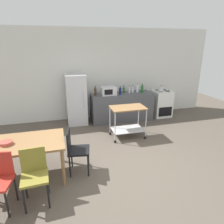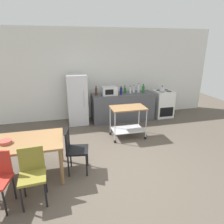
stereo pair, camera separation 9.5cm
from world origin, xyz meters
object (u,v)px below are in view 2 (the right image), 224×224
refrigerator (77,99)px  bottle_soy_sauce (125,90)px  kettle (162,89)px  stove_oven (163,104)px  bottle_sesame_oil (130,90)px  kitchen_cart (128,117)px  fruit_bowl (5,142)px  bottle_hot_sauce (96,91)px  bottle_soda (143,89)px  chair_black (74,148)px  dining_table (21,145)px  bottle_sparkling_water (139,89)px  bottle_vinegar (121,91)px  chair_olive (32,172)px  microwave (109,91)px  bottle_olive_oil (134,90)px

refrigerator → bottle_soy_sauce: bearing=-0.4°
refrigerator → kettle: 2.80m
stove_oven → refrigerator: size_ratio=0.59×
bottle_sesame_oil → kitchen_cart: bearing=-111.3°
bottle_sesame_oil → fruit_bowl: size_ratio=1.10×
bottle_hot_sauce → kettle: (2.20, -0.08, -0.02)m
bottle_hot_sauce → bottle_soda: bottle_hot_sauce is taller
chair_black → bottle_soda: bearing=-34.7°
refrigerator → bottle_hot_sauce: 0.64m
dining_table → bottle_sparkling_water: size_ratio=5.19×
kitchen_cart → kettle: (1.58, 1.19, 0.43)m
bottle_vinegar → bottle_soda: 0.77m
chair_olive → stove_oven: 4.97m
chair_olive → bottle_hot_sauce: size_ratio=3.07×
dining_table → microwave: microwave is taller
bottle_sparkling_water → bottle_soy_sauce: bearing=173.0°
bottle_vinegar → bottle_olive_oil: bearing=20.1°
bottle_hot_sauce → fruit_bowl: 3.21m
bottle_hot_sauce → bottle_sesame_oil: 1.11m
bottle_soy_sauce → bottle_olive_oil: size_ratio=1.01×
bottle_hot_sauce → bottle_sesame_oil: size_ratio=1.22×
kitchen_cart → bottle_vinegar: (0.16, 1.17, 0.44)m
dining_table → refrigerator: refrigerator is taller
chair_olive → microwave: size_ratio=1.93×
dining_table → stove_oven: size_ratio=1.63×
bottle_sparkling_water → stove_oven: bearing=-1.0°
refrigerator → bottle_hot_sauce: (0.58, -0.10, 0.25)m
stove_oven → kettle: size_ratio=3.84×
microwave → bottle_sesame_oil: (0.71, 0.06, -0.04)m
kitchen_cart → bottle_sesame_oil: bottle_sesame_oil is taller
stove_oven → bottle_soy_sauce: (-1.36, 0.07, 0.54)m
kitchen_cart → kettle: bearing=36.9°
stove_oven → microwave: (-1.91, -0.08, 0.58)m
bottle_vinegar → bottle_sesame_oil: 0.35m
bottle_vinegar → kettle: bearing=0.6°
chair_olive → kitchen_cart: bearing=36.4°
refrigerator → bottle_sesame_oil: refrigerator is taller
bottle_soy_sauce → bottle_sparkling_water: bottle_sparkling_water is taller
bottle_soy_sauce → bottle_soda: bearing=-11.7°
bottle_hot_sauce → bottle_sparkling_water: size_ratio=1.00×
bottle_soda → kettle: (0.66, -0.05, -0.02)m
bottle_vinegar → kettle: size_ratio=1.08×
fruit_bowl → microwave: bearing=44.3°
bottle_soy_sauce → fruit_bowl: (-3.01, -2.55, -0.21)m
bottle_soy_sauce → kitchen_cart: bearing=-104.0°
chair_black → kettle: size_ratio=3.71×
bottle_sparkling_water → kettle: size_ratio=1.21×
dining_table → bottle_soda: bottle_soda is taller
bottle_soy_sauce → refrigerator: bearing=179.6°
microwave → bottle_soda: bearing=1.7°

